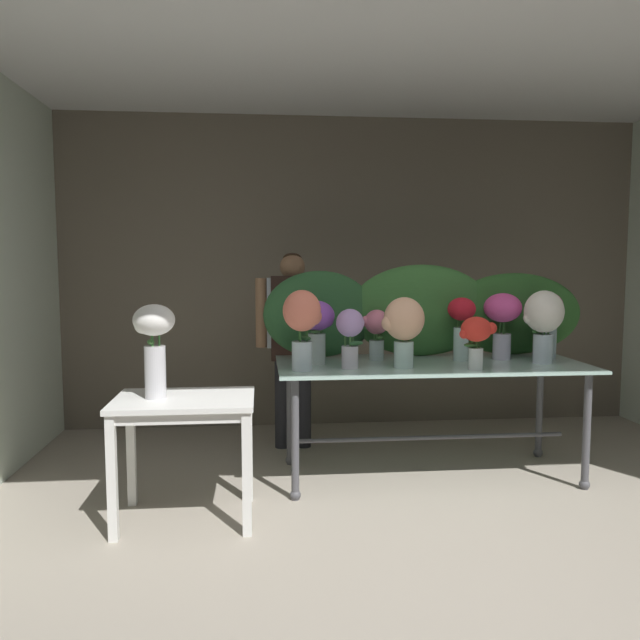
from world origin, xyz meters
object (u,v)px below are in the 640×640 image
object	(u,v)px
vase_white_roses_tall	(154,340)
vase_magenta_roses	(548,319)
side_table_white	(185,414)
vase_peach_tulips	(403,325)
vase_lilac_dahlias	(351,333)
vase_rosy_anemones	(377,330)
display_table_glass	(430,379)
vase_fuchsia_carnations	(503,316)
vase_coral_stock	(303,321)
vase_ivory_lilies	(543,319)
vase_crimson_hydrangea	(461,322)
vase_scarlet_ranunculus	(477,336)
vase_violet_freesia	(316,324)
florist	(293,329)

from	to	relation	value
vase_white_roses_tall	vase_magenta_roses	bearing A→B (deg)	14.84
side_table_white	vase_peach_tulips	bearing A→B (deg)	16.86
vase_lilac_dahlias	vase_rosy_anemones	distance (m)	0.40
display_table_glass	vase_fuchsia_carnations	bearing A→B (deg)	11.33
vase_fuchsia_carnations	vase_coral_stock	xyz separation A→B (m)	(-1.46, -0.32, 0.01)
vase_ivory_lilies	vase_white_roses_tall	world-z (taller)	vase_ivory_lilies
vase_rosy_anemones	vase_magenta_roses	size ratio (longest dim) A/B	0.75
vase_crimson_hydrangea	vase_lilac_dahlias	bearing A→B (deg)	-163.49
vase_peach_tulips	vase_scarlet_ranunculus	distance (m)	0.47
vase_lilac_dahlias	vase_fuchsia_carnations	xyz separation A→B (m)	(1.14, 0.27, 0.07)
vase_rosy_anemones	vase_crimson_hydrangea	bearing A→B (deg)	-7.38
display_table_glass	vase_violet_freesia	world-z (taller)	vase_violet_freesia
florist	vase_fuchsia_carnations	size ratio (longest dim) A/B	3.31
vase_scarlet_ranunculus	vase_violet_freesia	size ratio (longest dim) A/B	0.80
vase_violet_freesia	vase_fuchsia_carnations	bearing A→B (deg)	3.44
vase_coral_stock	vase_magenta_roses	xyz separation A→B (m)	(1.81, 0.34, -0.03)
vase_lilac_dahlias	florist	bearing A→B (deg)	109.37
florist	vase_lilac_dahlias	bearing A→B (deg)	-70.63
vase_rosy_anemones	vase_white_roses_tall	world-z (taller)	vase_white_roses_tall
display_table_glass	vase_scarlet_ranunculus	xyz separation A→B (m)	(0.22, -0.29, 0.34)
side_table_white	vase_fuchsia_carnations	bearing A→B (deg)	17.77
vase_peach_tulips	vase_rosy_anemones	distance (m)	0.35
display_table_glass	vase_magenta_roses	world-z (taller)	vase_magenta_roses
vase_crimson_hydrangea	vase_violet_freesia	distance (m)	1.03
florist	vase_ivory_lilies	bearing A→B (deg)	-27.33
vase_rosy_anemones	vase_magenta_roses	bearing A→B (deg)	-1.45
vase_peach_tulips	vase_ivory_lilies	bearing A→B (deg)	4.30
vase_fuchsia_carnations	vase_white_roses_tall	distance (m)	2.44
side_table_white	vase_crimson_hydrangea	world-z (taller)	vase_crimson_hydrangea
display_table_glass	vase_violet_freesia	distance (m)	0.89
display_table_glass	vase_lilac_dahlias	world-z (taller)	vase_lilac_dahlias
side_table_white	vase_crimson_hydrangea	xyz separation A→B (m)	(1.86, 0.67, 0.45)
vase_fuchsia_carnations	vase_white_roses_tall	size ratio (longest dim) A/B	0.88
vase_fuchsia_carnations	vase_crimson_hydrangea	distance (m)	0.32
florist	vase_peach_tulips	xyz separation A→B (m)	(0.68, -0.94, 0.12)
side_table_white	vase_white_roses_tall	xyz separation A→B (m)	(-0.16, 0.00, 0.43)
vase_scarlet_ranunculus	vase_ivory_lilies	size ratio (longest dim) A/B	0.69
vase_violet_freesia	vase_lilac_dahlias	bearing A→B (deg)	-42.82
vase_peach_tulips	vase_violet_freesia	xyz separation A→B (m)	(-0.56, 0.20, -0.01)
vase_crimson_hydrangea	vase_rosy_anemones	world-z (taller)	vase_crimson_hydrangea
vase_ivory_lilies	vase_violet_freesia	world-z (taller)	vase_ivory_lilies
vase_lilac_dahlias	vase_ivory_lilies	xyz separation A→B (m)	(1.35, 0.07, 0.07)
vase_rosy_anemones	vase_scarlet_ranunculus	bearing A→B (deg)	-38.45
vase_ivory_lilies	vase_white_roses_tall	distance (m)	2.59
florist	vase_rosy_anemones	bearing A→B (deg)	-47.55
vase_peach_tulips	vase_white_roses_tall	bearing A→B (deg)	-164.85
florist	vase_rosy_anemones	world-z (taller)	florist
side_table_white	vase_violet_freesia	bearing A→B (deg)	36.79
vase_ivory_lilies	vase_magenta_roses	distance (m)	0.26
side_table_white	vase_fuchsia_carnations	distance (m)	2.33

